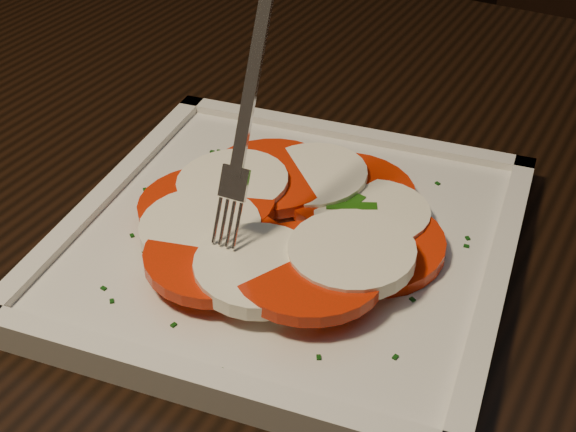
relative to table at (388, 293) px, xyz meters
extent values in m
cube|color=black|center=(0.00, 0.00, 0.08)|extent=(1.27, 0.91, 0.04)
cylinder|color=black|center=(-0.50, 0.39, -0.30)|extent=(0.06, 0.06, 0.71)
cube|color=black|center=(0.09, 0.59, -0.20)|extent=(0.52, 0.52, 0.04)
cylinder|color=black|center=(-0.14, 0.47, -0.45)|extent=(0.04, 0.04, 0.41)
cylinder|color=black|center=(-0.03, 0.81, -0.45)|extent=(0.04, 0.04, 0.41)
cube|color=silver|center=(-0.05, -0.10, 0.11)|extent=(0.30, 0.30, 0.01)
cylinder|color=red|center=(0.01, -0.09, 0.12)|extent=(0.09, 0.09, 0.02)
cylinder|color=white|center=(0.00, -0.06, 0.12)|extent=(0.08, 0.08, 0.01)
cylinder|color=red|center=(-0.02, -0.04, 0.12)|extent=(0.09, 0.09, 0.01)
cylinder|color=white|center=(-0.05, -0.04, 0.12)|extent=(0.08, 0.08, 0.02)
cylinder|color=red|center=(-0.08, -0.05, 0.12)|extent=(0.09, 0.09, 0.01)
cylinder|color=white|center=(-0.10, -0.07, 0.12)|extent=(0.08, 0.08, 0.02)
cylinder|color=red|center=(-0.11, -0.10, 0.13)|extent=(0.09, 0.09, 0.01)
cylinder|color=white|center=(-0.09, -0.13, 0.13)|extent=(0.08, 0.08, 0.01)
cylinder|color=red|center=(-0.07, -0.15, 0.13)|extent=(0.09, 0.09, 0.01)
cylinder|color=white|center=(-0.04, -0.15, 0.13)|extent=(0.08, 0.08, 0.01)
cylinder|color=red|center=(-0.01, -0.14, 0.13)|extent=(0.09, 0.09, 0.01)
cylinder|color=white|center=(0.00, -0.12, 0.13)|extent=(0.08, 0.08, 0.01)
cube|color=#1F580F|center=(-0.09, -0.09, 0.12)|extent=(0.04, 0.02, 0.00)
cube|color=#1F580F|center=(-0.03, -0.14, 0.12)|extent=(0.04, 0.04, 0.00)
cube|color=#1F580F|center=(0.02, -0.11, 0.12)|extent=(0.02, 0.03, 0.00)
cube|color=#1F580F|center=(-0.09, -0.05, 0.12)|extent=(0.04, 0.01, 0.01)
cube|color=#1F580F|center=(-0.12, -0.08, 0.12)|extent=(0.04, 0.02, 0.00)
cube|color=#1F580F|center=(-0.01, -0.06, 0.12)|extent=(0.04, 0.02, 0.00)
cube|color=#1F580F|center=(-0.03, -0.05, 0.12)|extent=(0.04, 0.02, 0.00)
cube|color=#1F580F|center=(-0.07, -0.04, 0.12)|extent=(0.03, 0.02, 0.00)
cube|color=#1F580F|center=(-0.05, -0.14, 0.12)|extent=(0.01, 0.04, 0.00)
cube|color=#1F580F|center=(-0.06, -0.14, 0.12)|extent=(0.02, 0.03, 0.00)
cube|color=#0C380A|center=(0.06, -0.05, 0.11)|extent=(0.00, 0.00, 0.00)
cube|color=#0C380A|center=(-0.14, -0.02, 0.11)|extent=(0.00, 0.00, 0.00)
cube|color=#0C380A|center=(-0.13, -0.15, 0.11)|extent=(0.00, 0.00, 0.00)
cube|color=#0C380A|center=(-0.13, -0.19, 0.11)|extent=(0.00, 0.00, 0.00)
cube|color=#0C380A|center=(-0.12, -0.20, 0.11)|extent=(0.00, 0.00, 0.00)
cube|color=#0C380A|center=(-0.14, -0.14, 0.11)|extent=(0.00, 0.00, 0.00)
cube|color=#0C380A|center=(-0.03, -0.22, 0.11)|extent=(0.00, 0.00, 0.00)
cube|color=#0C380A|center=(0.04, -0.06, 0.11)|extent=(0.00, 0.00, 0.00)
cube|color=#0C380A|center=(0.06, -0.06, 0.11)|extent=(0.00, 0.00, 0.00)
cube|color=#0C380A|center=(-0.14, -0.02, 0.11)|extent=(0.00, 0.00, 0.00)
cube|color=#0C380A|center=(-0.06, -0.01, 0.11)|extent=(0.00, 0.00, 0.00)
cube|color=#0C380A|center=(-0.16, -0.09, 0.11)|extent=(0.00, 0.00, 0.00)
cube|color=#0C380A|center=(-0.15, -0.05, 0.11)|extent=(0.00, 0.00, 0.00)
cube|color=#0C380A|center=(-0.01, 0.00, 0.11)|extent=(0.00, 0.00, 0.00)
cube|color=#0C380A|center=(-0.13, -0.04, 0.11)|extent=(0.00, 0.00, 0.00)
cube|color=#0C380A|center=(-0.01, -0.01, 0.11)|extent=(0.00, 0.00, 0.00)
cube|color=#0C380A|center=(-0.07, -0.20, 0.11)|extent=(0.00, 0.00, 0.00)
cube|color=#0C380A|center=(0.03, 0.00, 0.11)|extent=(0.00, 0.00, 0.00)
cube|color=#0C380A|center=(0.01, -0.19, 0.11)|extent=(0.00, 0.00, 0.00)
cube|color=#0C380A|center=(-0.02, 0.00, 0.11)|extent=(0.00, 0.00, 0.00)
cube|color=#0C380A|center=(-0.05, 0.02, 0.11)|extent=(0.00, 0.00, 0.00)
cube|color=#0C380A|center=(0.05, -0.13, 0.11)|extent=(0.00, 0.00, 0.00)
cube|color=#0C380A|center=(0.04, -0.07, 0.11)|extent=(0.00, 0.00, 0.00)
cube|color=#0C380A|center=(0.05, -0.18, 0.11)|extent=(0.00, 0.00, 0.00)
cube|color=#0C380A|center=(-0.13, -0.15, 0.11)|extent=(0.00, 0.00, 0.00)
camera|label=1|loc=(0.12, -0.48, 0.44)|focal=50.00mm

